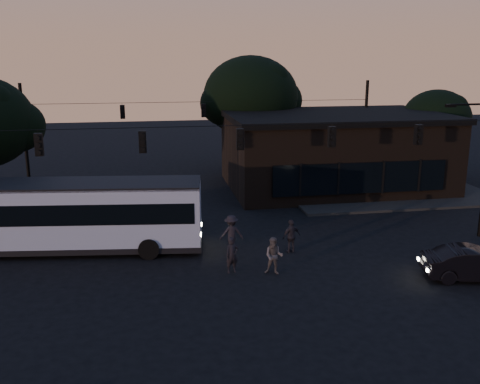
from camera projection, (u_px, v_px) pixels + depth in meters
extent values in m
plane|color=black|center=(256.00, 284.00, 22.56)|extent=(120.00, 120.00, 0.00)
cube|color=black|center=(382.00, 191.00, 37.91)|extent=(14.00, 10.00, 0.15)
cube|color=black|center=(334.00, 153.00, 38.72)|extent=(15.00, 10.00, 5.00)
cube|color=black|center=(335.00, 116.00, 38.05)|extent=(15.40, 10.40, 0.40)
cube|color=black|center=(360.00, 178.00, 34.01)|extent=(11.50, 0.18, 2.00)
cylinder|color=black|center=(250.00, 148.00, 43.74)|extent=(0.44, 0.44, 4.00)
ellipsoid|color=black|center=(251.00, 97.00, 42.70)|extent=(7.60, 7.60, 6.46)
cylinder|color=black|center=(433.00, 158.00, 42.38)|extent=(0.44, 0.44, 3.00)
ellipsoid|color=black|center=(436.00, 118.00, 41.60)|extent=(5.20, 5.20, 4.42)
cylinder|color=black|center=(240.00, 125.00, 24.85)|extent=(26.00, 0.03, 0.03)
cube|color=black|center=(39.00, 145.00, 23.51)|extent=(0.34, 0.30, 1.00)
cube|color=black|center=(143.00, 142.00, 24.26)|extent=(0.34, 0.30, 1.00)
cube|color=black|center=(240.00, 139.00, 25.01)|extent=(0.34, 0.30, 1.00)
cube|color=black|center=(332.00, 137.00, 25.76)|extent=(0.34, 0.30, 1.00)
cube|color=black|center=(418.00, 135.00, 26.51)|extent=(0.34, 0.30, 1.00)
cylinder|color=black|center=(25.00, 136.00, 38.56)|extent=(0.24, 0.24, 7.50)
cylinder|color=black|center=(365.00, 128.00, 42.90)|extent=(0.24, 0.24, 7.50)
cylinder|color=black|center=(203.00, 102.00, 40.17)|extent=(26.00, 0.03, 0.03)
cube|color=black|center=(123.00, 112.00, 39.33)|extent=(0.34, 0.30, 1.00)
cube|color=black|center=(204.00, 110.00, 40.34)|extent=(0.34, 0.30, 1.00)
cube|color=black|center=(281.00, 109.00, 41.34)|extent=(0.34, 0.30, 1.00)
cube|color=#9FABCB|center=(75.00, 213.00, 25.98)|extent=(12.40, 4.21, 2.87)
cube|color=black|center=(75.00, 207.00, 25.91)|extent=(11.92, 4.19, 0.99)
cube|color=black|center=(73.00, 184.00, 25.63)|extent=(12.40, 4.21, 0.17)
cube|color=black|center=(78.00, 243.00, 26.36)|extent=(12.50, 4.28, 0.28)
cylinder|color=black|center=(0.00, 233.00, 27.46)|extent=(1.02, 0.39, 0.99)
cylinder|color=black|center=(149.00, 249.00, 25.18)|extent=(1.02, 0.39, 0.99)
cylinder|color=black|center=(155.00, 231.00, 27.86)|extent=(1.02, 0.39, 0.99)
imported|color=black|center=(475.00, 264.00, 22.84)|extent=(4.53, 2.35, 1.42)
imported|color=black|center=(232.00, 255.00, 23.57)|extent=(0.67, 0.52, 1.62)
imported|color=#504949|center=(274.00, 256.00, 23.39)|extent=(0.99, 0.89, 1.67)
imported|color=black|center=(291.00, 236.00, 25.98)|extent=(1.06, 0.71, 1.68)
imported|color=black|center=(231.00, 233.00, 26.11)|extent=(1.22, 0.73, 1.84)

